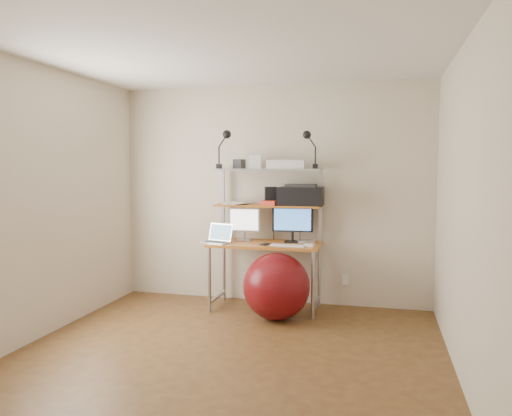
{
  "coord_description": "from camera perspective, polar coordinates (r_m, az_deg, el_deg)",
  "views": [
    {
      "loc": [
        1.21,
        -3.84,
        1.57
      ],
      "look_at": [
        -0.04,
        1.15,
        1.15
      ],
      "focal_mm": 35.0,
      "sensor_mm": 36.0,
      "label": 1
    }
  ],
  "objects": [
    {
      "name": "nas_cube",
      "position": [
        5.56,
        1.71,
        1.42
      ],
      "size": [
        0.17,
        0.17,
        0.2
      ],
      "primitive_type": "cube",
      "rotation": [
        0.0,
        0.0,
        0.29
      ],
      "color": "black",
      "rests_on": "mid_shelf"
    },
    {
      "name": "box_grey",
      "position": [
        5.64,
        -1.93,
        5.06
      ],
      "size": [
        0.13,
        0.13,
        0.11
      ],
      "primitive_type": "cube",
      "rotation": [
        0.0,
        0.0,
        -0.29
      ],
      "color": "#2A2A2C",
      "rests_on": "top_shelf"
    },
    {
      "name": "room",
      "position": [
        4.03,
        -3.47,
        0.17
      ],
      "size": [
        3.6,
        3.6,
        3.6
      ],
      "color": "brown",
      "rests_on": "ground"
    },
    {
      "name": "clip_lamp_left",
      "position": [
        5.56,
        -3.54,
        7.7
      ],
      "size": [
        0.17,
        0.09,
        0.42
      ],
      "color": "black",
      "rests_on": "top_shelf"
    },
    {
      "name": "monitor_black",
      "position": [
        5.52,
        4.2,
        -1.57
      ],
      "size": [
        0.45,
        0.14,
        0.45
      ],
      "rotation": [
        0.0,
        0.0,
        0.06
      ],
      "color": "black",
      "rests_on": "desktop"
    },
    {
      "name": "monitor_silver",
      "position": [
        5.62,
        -1.33,
        -1.63
      ],
      "size": [
        0.35,
        0.13,
        0.4
      ],
      "rotation": [
        0.0,
        0.0,
        0.04
      ],
      "color": "#A5A6AA",
      "rests_on": "desktop"
    },
    {
      "name": "computer_desk",
      "position": [
        5.51,
        1.24,
        -1.69
      ],
      "size": [
        1.2,
        0.6,
        1.57
      ],
      "color": "#C57526",
      "rests_on": "ground"
    },
    {
      "name": "paper_stack",
      "position": [
        5.65,
        -2.31,
        0.58
      ],
      "size": [
        0.37,
        0.41,
        0.02
      ],
      "color": "white",
      "rests_on": "mid_shelf"
    },
    {
      "name": "laptop",
      "position": [
        5.51,
        -4.28,
        -3.5
      ],
      "size": [
        0.35,
        0.31,
        0.26
      ],
      "rotation": [
        0.0,
        0.0,
        -0.28
      ],
      "color": "silver",
      "rests_on": "desktop"
    },
    {
      "name": "red_box",
      "position": [
        5.45,
        1.59,
        0.57
      ],
      "size": [
        0.21,
        0.17,
        0.05
      ],
      "primitive_type": "cube",
      "rotation": [
        0.0,
        0.0,
        -0.31
      ],
      "color": "red",
      "rests_on": "mid_shelf"
    },
    {
      "name": "mac_mini",
      "position": [
        5.48,
        5.7,
        -3.84
      ],
      "size": [
        0.21,
        0.21,
        0.03
      ],
      "primitive_type": "cube",
      "rotation": [
        0.0,
        0.0,
        0.24
      ],
      "color": "silver",
      "rests_on": "desktop"
    },
    {
      "name": "clip_lamp_right",
      "position": [
        5.39,
        6.04,
        7.63
      ],
      "size": [
        0.16,
        0.09,
        0.41
      ],
      "color": "black",
      "rests_on": "top_shelf"
    },
    {
      "name": "mouse",
      "position": [
        5.26,
        6.1,
        -4.24
      ],
      "size": [
        0.1,
        0.07,
        0.03
      ],
      "primitive_type": "cube",
      "rotation": [
        0.0,
        0.0,
        -0.12
      ],
      "color": "white",
      "rests_on": "desktop"
    },
    {
      "name": "printer",
      "position": [
        5.48,
        5.16,
        1.45
      ],
      "size": [
        0.5,
        0.34,
        0.23
      ],
      "rotation": [
        0.0,
        0.0,
        0.03
      ],
      "color": "black",
      "rests_on": "mid_shelf"
    },
    {
      "name": "keyboard",
      "position": [
        5.27,
        3.63,
        -4.3
      ],
      "size": [
        0.38,
        0.13,
        0.01
      ],
      "primitive_type": "cube",
      "rotation": [
        0.0,
        0.0,
        -0.08
      ],
      "color": "white",
      "rests_on": "desktop"
    },
    {
      "name": "box_white",
      "position": [
        5.58,
        -0.14,
        5.31
      ],
      "size": [
        0.15,
        0.13,
        0.15
      ],
      "primitive_type": "cube",
      "rotation": [
        0.0,
        0.0,
        0.21
      ],
      "color": "white",
      "rests_on": "top_shelf"
    },
    {
      "name": "exercise_ball",
      "position": [
        5.19,
        2.34,
        -8.94
      ],
      "size": [
        0.69,
        0.69,
        0.69
      ],
      "primitive_type": "sphere",
      "color": "maroon",
      "rests_on": "floor"
    },
    {
      "name": "phone",
      "position": [
        5.35,
        1.08,
        -4.16
      ],
      "size": [
        0.11,
        0.14,
        0.01
      ],
      "primitive_type": "cube",
      "rotation": [
        0.0,
        0.0,
        -0.34
      ],
      "color": "black",
      "rests_on": "desktop"
    },
    {
      "name": "wall_outlet",
      "position": [
        5.77,
        10.2,
        -8.06
      ],
      "size": [
        0.08,
        0.01,
        0.12
      ],
      "primitive_type": "cube",
      "color": "white",
      "rests_on": "room"
    },
    {
      "name": "scanner",
      "position": [
        5.49,
        3.43,
        5.04
      ],
      "size": [
        0.43,
        0.31,
        0.11
      ],
      "rotation": [
        0.0,
        0.0,
        0.11
      ],
      "color": "white",
      "rests_on": "top_shelf"
    }
  ]
}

